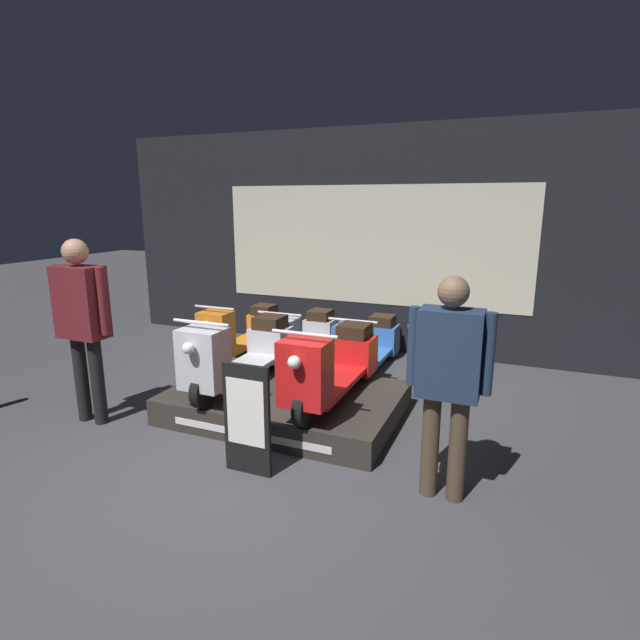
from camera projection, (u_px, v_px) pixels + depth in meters
ground_plane at (205, 493)px, 3.81m from camera, size 30.00×30.00×0.00m
shop_wall_back at (370, 242)px, 7.23m from camera, size 8.23×0.09×3.20m
display_platform at (286, 402)px, 5.18m from camera, size 2.30×1.53×0.27m
scooter_display_left at (241, 353)px, 5.26m from camera, size 0.60×1.79×0.84m
scooter_display_right at (333, 365)px, 4.88m from camera, size 0.60×1.79×0.84m
scooter_backrow_0 at (243, 331)px, 7.21m from camera, size 0.60×1.79×0.84m
scooter_backrow_1 at (302, 338)px, 6.85m from camera, size 0.60×1.79×0.84m
scooter_backrow_2 at (369, 345)px, 6.50m from camera, size 0.60×1.79×0.84m
scooter_backrow_3 at (443, 353)px, 6.15m from camera, size 0.60×1.79×0.84m
person_left_browsing at (82, 314)px, 4.81m from camera, size 0.63×0.27×1.83m
person_right_browsing at (449, 371)px, 3.54m from camera, size 0.60×0.25×1.68m
price_sign_board at (247, 419)px, 3.99m from camera, size 0.41×0.04×0.93m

